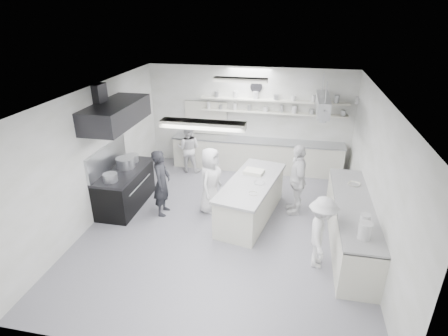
% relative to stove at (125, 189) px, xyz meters
% --- Properties ---
extents(floor, '(6.00, 7.00, 0.02)m').
position_rel_stove_xyz_m(floor, '(2.60, -0.40, -0.46)').
color(floor, gray).
rests_on(floor, ground).
extents(ceiling, '(6.00, 7.00, 0.02)m').
position_rel_stove_xyz_m(ceiling, '(2.60, -0.40, 2.56)').
color(ceiling, silver).
rests_on(ceiling, wall_back).
extents(wall_back, '(6.00, 0.04, 3.00)m').
position_rel_stove_xyz_m(wall_back, '(2.60, 3.10, 1.05)').
color(wall_back, white).
rests_on(wall_back, floor).
extents(wall_front, '(6.00, 0.04, 3.00)m').
position_rel_stove_xyz_m(wall_front, '(2.60, -3.90, 1.05)').
color(wall_front, white).
rests_on(wall_front, floor).
extents(wall_left, '(0.04, 7.00, 3.00)m').
position_rel_stove_xyz_m(wall_left, '(-0.40, -0.40, 1.05)').
color(wall_left, white).
rests_on(wall_left, floor).
extents(wall_right, '(0.04, 7.00, 3.00)m').
position_rel_stove_xyz_m(wall_right, '(5.60, -0.40, 1.05)').
color(wall_right, white).
rests_on(wall_right, floor).
extents(stove, '(0.80, 1.80, 0.90)m').
position_rel_stove_xyz_m(stove, '(0.00, 0.00, 0.00)').
color(stove, black).
rests_on(stove, floor).
extents(exhaust_hood, '(0.85, 2.00, 0.50)m').
position_rel_stove_xyz_m(exhaust_hood, '(0.00, -0.00, 1.90)').
color(exhaust_hood, black).
rests_on(exhaust_hood, wall_left).
extents(back_counter, '(5.00, 0.60, 0.92)m').
position_rel_stove_xyz_m(back_counter, '(2.90, 2.80, 0.01)').
color(back_counter, beige).
rests_on(back_counter, floor).
extents(shelf_lower, '(4.20, 0.26, 0.04)m').
position_rel_stove_xyz_m(shelf_lower, '(3.30, 2.97, 1.30)').
color(shelf_lower, beige).
rests_on(shelf_lower, wall_back).
extents(shelf_upper, '(4.20, 0.26, 0.04)m').
position_rel_stove_xyz_m(shelf_upper, '(3.30, 2.97, 1.65)').
color(shelf_upper, beige).
rests_on(shelf_upper, wall_back).
extents(pass_through_window, '(1.30, 0.04, 1.00)m').
position_rel_stove_xyz_m(pass_through_window, '(1.30, 3.08, 1.00)').
color(pass_through_window, black).
rests_on(pass_through_window, wall_back).
extents(wall_clock, '(0.32, 0.05, 0.32)m').
position_rel_stove_xyz_m(wall_clock, '(2.80, 3.06, 2.00)').
color(wall_clock, silver).
rests_on(wall_clock, wall_back).
extents(right_counter, '(0.74, 3.30, 0.94)m').
position_rel_stove_xyz_m(right_counter, '(5.25, -0.60, 0.02)').
color(right_counter, beige).
rests_on(right_counter, floor).
extents(pot_rack, '(0.30, 1.60, 0.40)m').
position_rel_stove_xyz_m(pot_rack, '(4.60, 2.00, 1.85)').
color(pot_rack, '#ABADB2').
rests_on(pot_rack, ceiling).
extents(light_fixture_front, '(1.30, 0.25, 0.10)m').
position_rel_stove_xyz_m(light_fixture_front, '(2.60, -2.20, 2.49)').
color(light_fixture_front, beige).
rests_on(light_fixture_front, ceiling).
extents(light_fixture_rear, '(1.30, 0.25, 0.10)m').
position_rel_stove_xyz_m(light_fixture_rear, '(2.60, 1.40, 2.49)').
color(light_fixture_rear, beige).
rests_on(light_fixture_rear, ceiling).
extents(prep_island, '(1.35, 2.52, 0.88)m').
position_rel_stove_xyz_m(prep_island, '(3.10, 0.09, -0.01)').
color(prep_island, beige).
rests_on(prep_island, floor).
extents(stove_pot, '(0.44, 0.44, 0.29)m').
position_rel_stove_xyz_m(stove_pot, '(0.00, 0.17, 0.61)').
color(stove_pot, '#ABADB2').
rests_on(stove_pot, stove).
extents(cook_stove, '(0.41, 0.60, 1.61)m').
position_rel_stove_xyz_m(cook_stove, '(1.03, -0.16, 0.35)').
color(cook_stove, black).
rests_on(cook_stove, floor).
extents(cook_back, '(0.70, 0.55, 1.44)m').
position_rel_stove_xyz_m(cook_back, '(0.95, 2.30, 0.27)').
color(cook_back, silver).
rests_on(cook_back, floor).
extents(cook_island_left, '(0.64, 0.87, 1.61)m').
position_rel_stove_xyz_m(cook_island_left, '(2.11, 0.18, 0.36)').
color(cook_island_left, silver).
rests_on(cook_island_left, floor).
extents(cook_island_right, '(0.58, 1.06, 1.72)m').
position_rel_stove_xyz_m(cook_island_right, '(4.11, 0.52, 0.41)').
color(cook_island_right, silver).
rests_on(cook_island_right, floor).
extents(cook_right, '(0.60, 0.97, 1.45)m').
position_rel_stove_xyz_m(cook_right, '(4.59, -1.39, 0.28)').
color(cook_right, silver).
rests_on(cook_right, floor).
extents(bowl_island_a, '(0.29, 0.29, 0.06)m').
position_rel_stove_xyz_m(bowl_island_a, '(3.28, 0.03, 0.46)').
color(bowl_island_a, '#ABADB2').
rests_on(bowl_island_a, prep_island).
extents(bowl_island_b, '(0.23, 0.23, 0.06)m').
position_rel_stove_xyz_m(bowl_island_b, '(3.21, -0.51, 0.46)').
color(bowl_island_b, beige).
rests_on(bowl_island_b, prep_island).
extents(bowl_right, '(0.34, 0.34, 0.06)m').
position_rel_stove_xyz_m(bowl_right, '(5.34, 0.28, 0.52)').
color(bowl_right, beige).
rests_on(bowl_right, right_counter).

